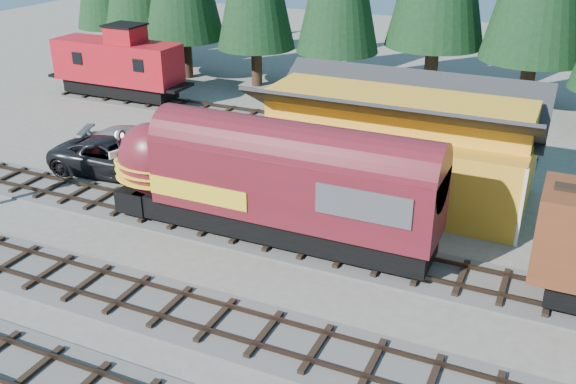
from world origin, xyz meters
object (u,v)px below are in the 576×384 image
at_px(depot, 396,134).
at_px(caboose, 118,65).
at_px(pickup_truck_b, 136,143).
at_px(pickup_truck_a, 114,157).
at_px(locomotive, 259,185).

xyz_separation_m(depot, caboose, (-21.77, 7.50, -0.56)).
bearing_deg(pickup_truck_b, pickup_truck_a, 165.73).
distance_m(locomotive, pickup_truck_b, 11.44).
height_order(depot, caboose, depot).
bearing_deg(pickup_truck_a, pickup_truck_b, 2.46).
bearing_deg(caboose, pickup_truck_b, -48.19).
bearing_deg(caboose, pickup_truck_a, -53.56).
height_order(depot, pickup_truck_a, depot).
bearing_deg(caboose, depot, -19.01).
bearing_deg(depot, caboose, 160.99).
relative_size(caboose, pickup_truck_b, 1.60).
distance_m(depot, pickup_truck_a, 14.19).
bearing_deg(caboose, locomotive, -37.91).
xyz_separation_m(depot, locomotive, (-3.79, -6.50, -0.65)).
bearing_deg(depot, pickup_truck_b, -174.59).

